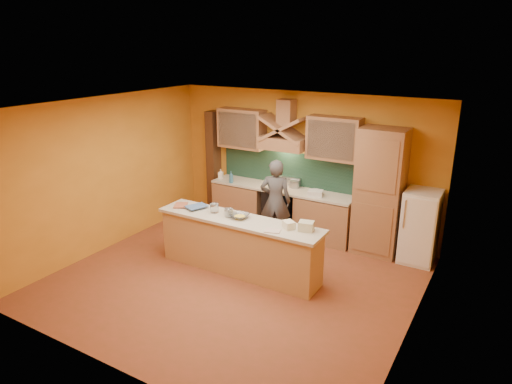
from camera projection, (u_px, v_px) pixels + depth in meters
The scene contains 36 objects.
floor at pixel (235, 280), 7.43m from camera, with size 5.50×5.00×0.01m, color brown.
ceiling at pixel (232, 107), 6.55m from camera, with size 5.50×5.00×0.01m, color white.
wall_back at pixel (302, 163), 9.04m from camera, with size 5.50×0.02×2.80m, color orange.
wall_front at pixel (108, 264), 4.94m from camera, with size 5.50×0.02×2.80m, color orange.
wall_left at pixel (107, 174), 8.31m from camera, with size 0.02×5.00×2.80m, color orange.
wall_right at pixel (419, 235), 5.67m from camera, with size 0.02×5.00×2.80m, color orange.
base_cabinet_left at pixel (241, 203), 9.70m from camera, with size 1.10×0.60×0.86m, color #9E6C48.
base_cabinet_right at pixel (325, 220), 8.78m from camera, with size 1.10×0.60×0.86m, color #9E6C48.
counter_top at pixel (281, 189), 9.09m from camera, with size 3.00×0.62×0.04m, color beige.
stove at pixel (281, 210), 9.23m from camera, with size 0.60×0.58×0.90m, color black.
backsplash at pixel (288, 169), 9.22m from camera, with size 3.00×0.03×0.70m, color #173328.
range_hood at pixel (283, 143), 8.84m from camera, with size 0.92×0.50×0.24m, color #9E6C48.
hood_chimney at pixel (286, 112), 8.75m from camera, with size 0.30×0.30×0.50m, color #9E6C48.
upper_cabinet_left at pixel (242, 128), 9.33m from camera, with size 1.00×0.35×0.80m, color #9E6C48.
upper_cabinet_right at pixel (334, 138), 8.37m from camera, with size 1.00×0.35×0.80m, color #9E6C48.
pantry_column at pixel (379, 192), 8.08m from camera, with size 0.80×0.60×2.30m, color #9E6C48.
fridge at pixel (420, 227), 7.87m from camera, with size 0.58×0.60×1.30m, color white.
trim_column_left at pixel (214, 164), 9.98m from camera, with size 0.20×0.30×2.30m, color #472816.
island_body at pixel (239, 247), 7.58m from camera, with size 2.80×0.55×0.88m, color tan.
island_top at pixel (239, 220), 7.43m from camera, with size 2.90×0.62×0.05m, color beige.
person at pixel (275, 201), 8.65m from camera, with size 0.59×0.39×1.62m, color #4C4C51.
pot_large at pixel (276, 185), 9.05m from camera, with size 0.22×0.22×0.17m, color silver.
pot_small at pixel (294, 185), 9.09m from camera, with size 0.21×0.21×0.15m, color #ACACB3.
soap_bottle_a at pixel (221, 174), 9.68m from camera, with size 0.09×0.09×0.21m, color white.
soap_bottle_b at pixel (231, 177), 9.37m from camera, with size 0.09×0.10×0.25m, color #33698D.
bowl_back at pixel (315, 192), 8.69m from camera, with size 0.25×0.25×0.08m, color silver.
dish_rack at pixel (315, 193), 8.61m from camera, with size 0.28×0.22×0.10m, color silver.
book_lower at pixel (175, 205), 8.00m from camera, with size 0.22×0.29×0.03m, color #A6573B.
book_upper at pixel (193, 205), 7.97m from camera, with size 0.26×0.35×0.03m, color #456498.
jar_large at pixel (214, 208), 7.68m from camera, with size 0.14×0.14×0.15m, color silver.
jar_small at pixel (229, 213), 7.49m from camera, with size 0.13×0.13×0.14m, color white.
kitchen_scale at pixel (228, 213), 7.56m from camera, with size 0.11×0.11×0.10m, color white.
mixing_bowl at pixel (240, 216), 7.44m from camera, with size 0.30×0.30×0.07m, color silver.
cloth at pixel (273, 231), 6.94m from camera, with size 0.24×0.18×0.02m, color beige.
grocery_bag_a at pixel (306, 226), 6.94m from camera, with size 0.22×0.18×0.15m, color beige.
grocery_bag_b at pixel (289, 225), 7.03m from camera, with size 0.19×0.15×0.12m, color beige.
Camera 1 is at (3.64, -5.52, 3.69)m, focal length 32.00 mm.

